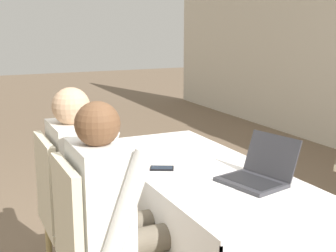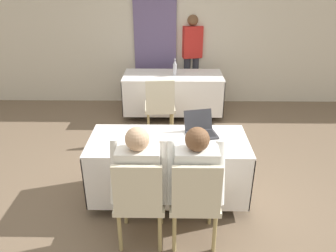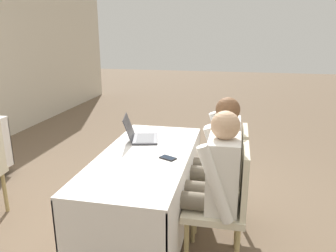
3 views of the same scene
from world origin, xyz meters
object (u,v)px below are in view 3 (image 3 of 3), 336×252
Objects in this scene: cell_phone at (168,158)px; chair_near_right at (228,174)px; laptop at (140,135)px; person_checkered_shirt at (212,179)px; chair_near_left at (225,201)px; person_white_shirt at (216,155)px.

cell_phone is 0.16× the size of chair_near_right.
laptop is 0.31× the size of person_checkered_shirt.
chair_near_left is 1.00× the size of chair_near_right.
chair_near_left reaches higher than cell_phone.
person_white_shirt reaches higher than chair_near_left.
cell_phone is at bearing -50.75° from person_white_shirt.
chair_near_left is 0.48m from chair_near_right.
person_checkered_shirt is at bearing -90.22° from cell_phone.
chair_near_left is at bearing 0.00° from chair_near_right.
laptop is at bearing 67.63° from cell_phone.
person_white_shirt is at bearing -180.00° from person_checkered_shirt.
cell_phone is 0.41m from person_checkered_shirt.
person_white_shirt is (0.29, -0.36, -0.06)m from cell_phone.
laptop is at bearing -97.11° from chair_near_right.
chair_near_right is at bearing -180.00° from chair_near_left.
person_checkered_shirt is at bearing -142.89° from laptop.
person_white_shirt is at bearing -111.46° from laptop.
person_white_shirt is (-0.10, -0.70, -0.10)m from laptop.
chair_near_left is at bearing -139.07° from laptop.
person_checkered_shirt and person_white_shirt have the same top height.
cell_phone is 0.12× the size of person_white_shirt.
person_white_shirt reaches higher than chair_near_right.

